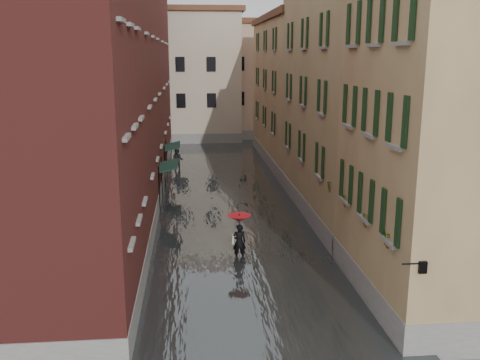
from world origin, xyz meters
name	(u,v)px	position (x,y,z in m)	size (l,w,h in m)	color
ground	(247,283)	(0.00, 0.00, 0.00)	(120.00, 120.00, 0.00)	slate
floodwater	(226,197)	(0.00, 13.00, 0.10)	(10.00, 60.00, 0.20)	#414648
building_left_near	(39,130)	(-7.00, -2.00, 6.50)	(6.00, 8.00, 13.00)	maroon
building_left_mid	(97,106)	(-7.00, 9.00, 6.25)	(6.00, 14.00, 12.50)	#57201B
building_left_far	(128,79)	(-7.00, 24.00, 7.00)	(6.00, 16.00, 14.00)	maroon
building_right_near	(453,146)	(7.00, -2.00, 5.75)	(6.00, 8.00, 11.50)	#95744C
building_right_mid	(358,99)	(7.00, 9.00, 6.50)	(6.00, 14.00, 13.00)	tan
building_right_far	(301,94)	(7.00, 24.00, 5.75)	(6.00, 16.00, 11.50)	#95744C
building_end_cream	(181,78)	(-3.00, 38.00, 6.50)	(12.00, 9.00, 13.00)	beige
building_end_pink	(263,82)	(6.00, 40.00, 6.00)	(10.00, 9.00, 12.00)	#C8A48D
awning_near	(168,167)	(-3.49, 11.29, 2.47)	(1.09, 3.00, 2.80)	#142D24
awning_far	(172,147)	(-3.49, 18.13, 2.46)	(1.09, 2.92, 2.80)	#142D24
wall_lantern	(421,267)	(4.33, -6.00, 3.01)	(0.71, 0.22, 0.35)	black
window_planters	(358,201)	(4.12, -0.73, 3.51)	(0.59, 7.95, 0.84)	brown
pedestrian_main	(239,231)	(-0.09, 2.54, 1.31)	(1.07, 1.07, 2.06)	black
pedestrian_far	(178,160)	(-3.18, 21.29, 0.91)	(0.89, 0.69, 1.83)	black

